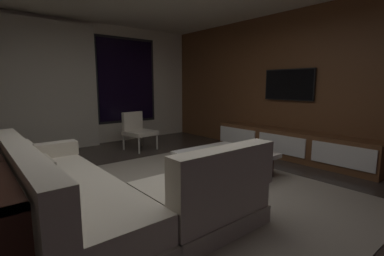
{
  "coord_description": "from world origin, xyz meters",
  "views": [
    {
      "loc": [
        -1.79,
        -2.63,
        1.35
      ],
      "look_at": [
        1.31,
        1.11,
        0.59
      ],
      "focal_mm": 25.85,
      "sensor_mm": 36.0,
      "label": 1
    }
  ],
  "objects_px": {
    "coffee_table": "(225,164)",
    "book_stack_on_coffee_table": "(219,149)",
    "sectional_couch": "(101,196)",
    "mounted_tv": "(289,85)",
    "accent_chair_near_window": "(137,129)",
    "media_console": "(290,145)"
  },
  "relations": [
    {
      "from": "coffee_table",
      "to": "book_stack_on_coffee_table",
      "type": "bearing_deg",
      "value": 92.37
    },
    {
      "from": "sectional_couch",
      "to": "book_stack_on_coffee_table",
      "type": "distance_m",
      "value": 2.01
    },
    {
      "from": "coffee_table",
      "to": "mounted_tv",
      "type": "xyz_separation_m",
      "value": [
        1.83,
        0.14,
        1.16
      ]
    },
    {
      "from": "accent_chair_near_window",
      "to": "mounted_tv",
      "type": "height_order",
      "value": "mounted_tv"
    },
    {
      "from": "accent_chair_near_window",
      "to": "mounted_tv",
      "type": "xyz_separation_m",
      "value": [
        1.98,
        -2.26,
        0.92
      ]
    },
    {
      "from": "sectional_couch",
      "to": "accent_chair_near_window",
      "type": "height_order",
      "value": "sectional_couch"
    },
    {
      "from": "sectional_couch",
      "to": "media_console",
      "type": "relative_size",
      "value": 0.81
    },
    {
      "from": "book_stack_on_coffee_table",
      "to": "coffee_table",
      "type": "bearing_deg",
      "value": -87.63
    },
    {
      "from": "book_stack_on_coffee_table",
      "to": "media_console",
      "type": "xyz_separation_m",
      "value": [
        1.65,
        -0.19,
        -0.14
      ]
    },
    {
      "from": "coffee_table",
      "to": "media_console",
      "type": "bearing_deg",
      "value": -2.14
    },
    {
      "from": "book_stack_on_coffee_table",
      "to": "media_console",
      "type": "distance_m",
      "value": 1.67
    },
    {
      "from": "book_stack_on_coffee_table",
      "to": "mounted_tv",
      "type": "bearing_deg",
      "value": 0.34
    },
    {
      "from": "coffee_table",
      "to": "mounted_tv",
      "type": "relative_size",
      "value": 1.16
    },
    {
      "from": "sectional_couch",
      "to": "accent_chair_near_window",
      "type": "bearing_deg",
      "value": 55.35
    },
    {
      "from": "sectional_couch",
      "to": "media_console",
      "type": "distance_m",
      "value": 3.63
    },
    {
      "from": "sectional_couch",
      "to": "book_stack_on_coffee_table",
      "type": "relative_size",
      "value": 8.6
    },
    {
      "from": "coffee_table",
      "to": "mounted_tv",
      "type": "bearing_deg",
      "value": 4.25
    },
    {
      "from": "book_stack_on_coffee_table",
      "to": "media_console",
      "type": "bearing_deg",
      "value": -6.45
    },
    {
      "from": "sectional_couch",
      "to": "coffee_table",
      "type": "relative_size",
      "value": 2.16
    },
    {
      "from": "sectional_couch",
      "to": "book_stack_on_coffee_table",
      "type": "xyz_separation_m",
      "value": [
        1.98,
        0.38,
        0.1
      ]
    },
    {
      "from": "media_console",
      "to": "mounted_tv",
      "type": "xyz_separation_m",
      "value": [
        0.18,
        0.2,
        1.1
      ]
    },
    {
      "from": "accent_chair_near_window",
      "to": "mounted_tv",
      "type": "relative_size",
      "value": 0.78
    }
  ]
}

